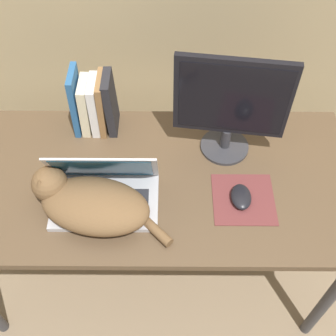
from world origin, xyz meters
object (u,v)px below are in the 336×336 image
Objects in this scene: laptop at (105,192)px; cat at (89,202)px; external_monitor at (231,105)px; computer_mouse at (241,197)px; book_row at (94,104)px.

cat is (-0.04, -0.06, 0.02)m from laptop.
external_monitor reaches higher than laptop.
laptop is 0.46m from computer_mouse.
cat is 4.42× the size of computer_mouse.
cat is at bearing -147.81° from external_monitor.
laptop is 0.08m from cat.
computer_mouse is 0.40× the size of book_row.
book_row is (-0.52, 0.34, 0.10)m from computer_mouse.
cat is 0.57m from external_monitor.
cat is at bearing -87.07° from book_row.
external_monitor is 0.50m from book_row.
external_monitor is at bearing -12.77° from book_row.
laptop is 0.51m from external_monitor.
computer_mouse is at bearing -0.15° from laptop.
external_monitor is 3.88× the size of computer_mouse.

